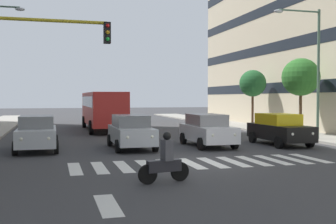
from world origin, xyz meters
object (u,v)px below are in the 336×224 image
Objects in this scene: street_tree_1 at (301,77)px; street_tree_2 at (253,84)px; car_3 at (37,133)px; motorcycle_with_rider at (165,162)px; traffic_light_gantry at (12,65)px; street_lamp_left at (312,60)px; car_0 at (279,129)px; car_1 at (207,130)px; car_2 at (131,131)px; bus_behind_traffic at (103,107)px.

street_tree_1 is 1.07× the size of street_tree_2.
car_3 reaches higher than motorcycle_with_rider.
traffic_light_gantry is 0.72× the size of street_lamp_left.
car_0 is 1.00× the size of car_1.
motorcycle_with_rider is 0.35× the size of street_tree_2.
street_lamp_left is at bearing 65.65° from street_tree_1.
car_2 is 17.15m from street_tree_2.
car_0 is at bearing -136.98° from motorcycle_with_rider.
traffic_light_gantry is at bearing 74.11° from bus_behind_traffic.
street_lamp_left reaches higher than car_0.
traffic_light_gantry is at bearing 31.36° from car_1.
street_lamp_left reaches higher than car_3.
motorcycle_with_rider is 15.23m from street_lamp_left.
street_tree_2 is (-17.72, -17.04, 0.05)m from traffic_light_gantry.
motorcycle_with_rider is at bearing 86.53° from car_2.
street_tree_1 reaches higher than motorcycle_with_rider.
street_tree_1 reaches higher than car_3.
car_3 is (12.78, -0.96, 0.00)m from car_0.
car_3 is 0.58× the size of street_lamp_left.
car_1 and car_3 have the same top height.
street_tree_2 is (-17.15, -10.86, 2.91)m from car_3.
car_0 is at bearing -158.63° from traffic_light_gantry.
bus_behind_traffic is at bearing -90.00° from car_2.
bus_behind_traffic is at bearing -57.71° from car_0.
car_2 is at bearing -0.97° from car_1.
street_tree_1 reaches higher than car_2.
car_2 is at bearing 2.94° from street_lamp_left.
car_1 is 4.12m from car_2.
car_1 and car_2 have the same top height.
bus_behind_traffic reaches higher than car_2.
car_1 is 0.58× the size of street_lamp_left.
street_lamp_left is (-11.41, -9.18, 4.16)m from motorcycle_with_rider.
car_1 is at bearing 108.21° from bus_behind_traffic.
street_tree_2 is (-4.37, -11.82, 2.91)m from car_0.
car_2 reaches higher than motorcycle_with_rider.
street_tree_1 is at bearing -114.35° from street_lamp_left.
bus_behind_traffic is 12.75m from street_tree_2.
car_2 is 0.58× the size of street_lamp_left.
street_tree_2 reaches higher than motorcycle_with_rider.
street_lamp_left reaches higher than street_tree_1.
traffic_light_gantry is (0.57, 6.18, 2.86)m from car_3.
traffic_light_gantry reaches higher than car_1.
street_lamp_left is 1.59× the size of street_tree_2.
traffic_light_gantry is (5.17, 5.73, 2.86)m from car_2.
street_tree_2 reaches higher than car_1.
street_tree_1 is (-12.48, 8.36, 2.13)m from bus_behind_traffic.
traffic_light_gantry is (9.29, 5.66, 2.86)m from car_1.
car_0 is 11.90m from motorcycle_with_rider.
street_lamp_left is at bearing 132.51° from bus_behind_traffic.
motorcycle_with_rider is at bearing 88.58° from bus_behind_traffic.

